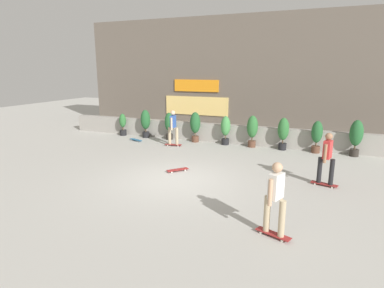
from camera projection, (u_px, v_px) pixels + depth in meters
name	position (u px, v px, depth m)	size (l,w,h in m)	color
ground_plane	(175.00, 180.00, 10.63)	(48.00, 48.00, 0.00)	#B2AFA8
planter_wall	(226.00, 134.00, 15.93)	(18.00, 0.40, 0.90)	gray
building_backdrop	(247.00, 75.00, 18.89)	(20.00, 2.08, 6.50)	#60564C
potted_plant_0	(123.00, 124.00, 17.60)	(0.37, 0.37, 1.20)	black
potted_plant_1	(146.00, 122.00, 17.02)	(0.50, 0.50, 1.48)	black
potted_plant_2	(169.00, 124.00, 16.52)	(0.46, 0.46, 1.40)	#2D2823
potted_plant_3	(195.00, 125.00, 15.97)	(0.51, 0.51, 1.50)	brown
potted_plant_4	(226.00, 128.00, 15.41)	(0.46, 0.46, 1.39)	black
potted_plant_5	(252.00, 129.00, 14.92)	(0.51, 0.51, 1.49)	brown
potted_plant_6	(283.00, 131.00, 14.41)	(0.50, 0.50, 1.46)	black
potted_plant_7	(317.00, 135.00, 13.90)	(0.47, 0.47, 1.41)	brown
potted_plant_8	(356.00, 135.00, 13.32)	(0.53, 0.53, 1.54)	#2D2823
skater_foreground	(173.00, 126.00, 15.12)	(0.82, 0.56, 1.70)	maroon
skater_by_wall_left	(327.00, 157.00, 9.90)	(0.82, 0.54, 1.70)	maroon
skater_far_right	(275.00, 196.00, 6.85)	(0.82, 0.53, 1.70)	maroon
skateboard_near_camera	(136.00, 140.00, 16.36)	(0.82, 0.48, 0.08)	#266699
skateboard_aside	(178.00, 170.00, 11.52)	(0.68, 0.73, 0.08)	maroon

